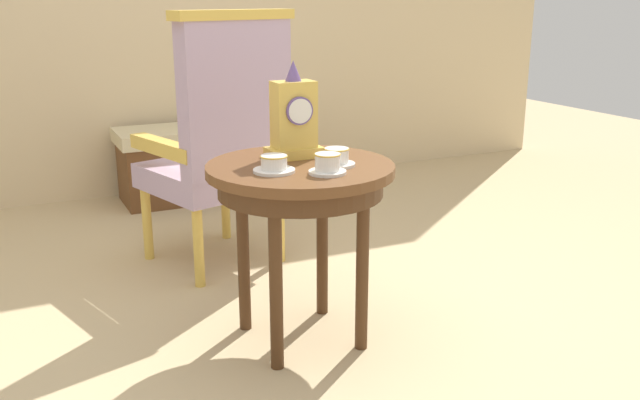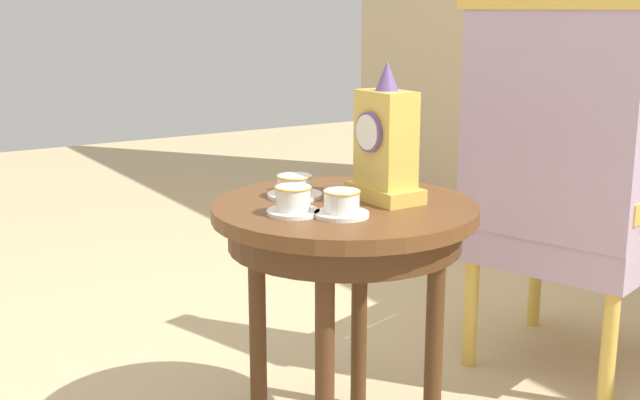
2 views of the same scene
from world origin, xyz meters
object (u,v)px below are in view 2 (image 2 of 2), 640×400
(teacup_right, at_px, (293,201))
(teacup_center, at_px, (342,204))
(side_table, at_px, (345,237))
(teacup_left, at_px, (295,187))
(mantel_clock, at_px, (385,145))
(armchair, at_px, (562,186))

(teacup_right, distance_m, teacup_center, 0.11)
(side_table, xyz_separation_m, teacup_left, (-0.12, -0.07, 0.11))
(teacup_right, relative_size, mantel_clock, 0.36)
(teacup_right, bearing_deg, mantel_clock, 90.67)
(teacup_center, xyz_separation_m, mantel_clock, (-0.08, 0.18, 0.11))
(teacup_right, xyz_separation_m, teacup_center, (0.07, 0.08, -0.00))
(teacup_right, bearing_deg, armchair, 92.95)
(teacup_center, bearing_deg, side_table, 142.69)
(side_table, distance_m, teacup_right, 0.20)
(teacup_center, bearing_deg, teacup_right, -131.97)
(side_table, relative_size, teacup_center, 5.21)
(teacup_center, distance_m, mantel_clock, 0.22)
(side_table, relative_size, teacup_right, 5.34)
(teacup_left, xyz_separation_m, mantel_clock, (0.14, 0.17, 0.11))
(teacup_left, height_order, armchair, armchair)
(teacup_left, distance_m, mantel_clock, 0.25)
(side_table, height_order, mantel_clock, mantel_clock)
(teacup_left, xyz_separation_m, teacup_center, (0.22, -0.01, 0.00))
(mantel_clock, bearing_deg, teacup_left, -130.35)
(armchair, bearing_deg, mantel_clock, -86.19)
(teacup_left, distance_m, teacup_center, 0.22)
(teacup_right, height_order, mantel_clock, mantel_clock)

